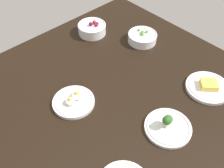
{
  "coord_description": "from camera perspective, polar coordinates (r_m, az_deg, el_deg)",
  "views": [
    {
      "loc": [
        51.61,
        55.59,
        85.96
      ],
      "look_at": [
        0.0,
        0.0,
        6.0
      ],
      "focal_mm": 41.73,
      "sensor_mm": 36.0,
      "label": 1
    }
  ],
  "objects": [
    {
      "name": "dining_table",
      "position": [
        1.13,
        0.0,
        -1.39
      ],
      "size": [
        115.21,
        107.7,
        4.0
      ],
      "primitive_type": "cube",
      "color": "black",
      "rests_on": "ground"
    },
    {
      "name": "bowl_peas",
      "position": [
        1.35,
        6.65,
        10.17
      ],
      "size": [
        14.74,
        14.74,
        5.78
      ],
      "color": "silver",
      "rests_on": "dining_table"
    },
    {
      "name": "bowl_berries",
      "position": [
        1.4,
        -4.4,
        12.05
      ],
      "size": [
        14.7,
        14.7,
        6.99
      ],
      "color": "silver",
      "rests_on": "dining_table"
    },
    {
      "name": "plate_eggs",
      "position": [
        1.06,
        -8.4,
        -3.72
      ],
      "size": [
        17.07,
        17.07,
        4.76
      ],
      "color": "silver",
      "rests_on": "dining_table"
    },
    {
      "name": "plate_broccoli",
      "position": [
        1.0,
        12.13,
        -9.08
      ],
      "size": [
        17.63,
        17.63,
        7.07
      ],
      "color": "silver",
      "rests_on": "dining_table"
    },
    {
      "name": "plate_cheese",
      "position": [
        1.18,
        20.3,
        -0.62
      ],
      "size": [
        18.76,
        18.76,
        3.84
      ],
      "color": "silver",
      "rests_on": "dining_table"
    }
  ]
}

